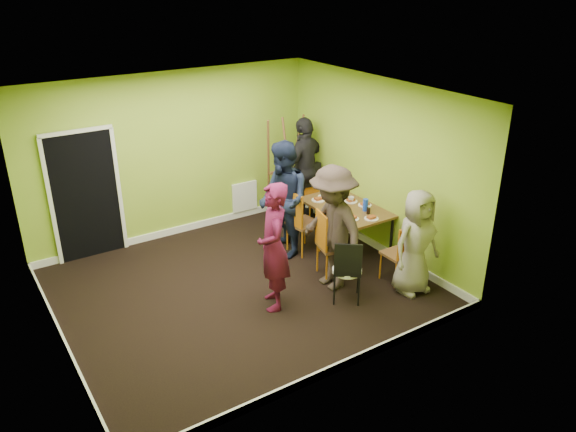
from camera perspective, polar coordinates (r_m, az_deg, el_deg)
name	(u,v)px	position (r m, az deg, el deg)	size (l,w,h in m)	color
ground	(241,288)	(8.27, -4.78, -7.28)	(5.00, 5.00, 0.00)	black
room_walls	(236,226)	(7.83, -5.33, -0.99)	(5.04, 4.54, 2.82)	#88AC2C
dining_table	(346,209)	(9.11, 5.86, 0.67)	(0.90, 1.50, 0.75)	black
chair_left_far	(300,219)	(8.97, 1.18, -0.27)	(0.49, 0.48, 1.07)	orange
chair_left_near	(329,241)	(8.29, 4.14, -2.54)	(0.53, 0.52, 1.05)	orange
chair_back_end	(310,181)	(10.11, 2.26, 3.53)	(0.50, 0.57, 1.07)	orange
chair_front_end	(402,251)	(8.29, 11.48, -3.46)	(0.39, 0.40, 0.94)	orange
chair_bentwood	(347,268)	(7.71, 6.05, -5.30)	(0.52, 0.52, 0.95)	black
easel	(283,169)	(10.15, -0.53, 4.83)	(0.77, 0.73, 1.93)	brown
plate_near_left	(318,200)	(9.29, 3.11, 1.63)	(0.23, 0.23, 0.01)	white
plate_near_right	(352,219)	(8.63, 6.51, -0.28)	(0.22, 0.22, 0.01)	white
plate_far_back	(326,197)	(9.43, 3.85, 1.96)	(0.26, 0.26, 0.01)	white
plate_far_front	(371,219)	(8.68, 8.47, -0.26)	(0.22, 0.22, 0.01)	white
plate_wall_back	(351,201)	(9.28, 6.40, 1.49)	(0.22, 0.22, 0.01)	white
plate_wall_front	(365,205)	(9.16, 7.81, 1.11)	(0.22, 0.22, 0.01)	white
thermos	(341,200)	(9.03, 5.42, 1.67)	(0.07, 0.07, 0.24)	white
blue_bottle	(365,205)	(8.93, 7.88, 1.12)	(0.08, 0.08, 0.20)	blue
orange_bottle	(336,200)	(9.22, 4.90, 1.66)	(0.03, 0.03, 0.09)	orange
glass_mid	(331,201)	(9.17, 4.44, 1.54)	(0.07, 0.07, 0.09)	black
glass_back	(339,193)	(9.46, 5.17, 2.31)	(0.07, 0.07, 0.10)	black
glass_front	(368,211)	(8.84, 8.17, 0.53)	(0.06, 0.06, 0.10)	black
cup_a	(346,211)	(8.80, 5.92, 0.53)	(0.13, 0.13, 0.10)	white
cup_b	(351,199)	(9.25, 6.42, 1.69)	(0.10, 0.10, 0.09)	white
person_standing	(273,247)	(7.43, -1.48, -3.17)	(0.65, 0.43, 1.79)	#520E2D
person_left_far	(283,200)	(8.80, -0.47, 1.64)	(0.91, 0.71, 1.87)	#151D36
person_left_near	(333,228)	(7.91, 4.55, -1.25)	(1.19, 0.68, 1.84)	#322721
person_back_end	(305,169)	(10.13, 1.75, 4.77)	(1.12, 0.46, 1.91)	black
person_front_end	(416,242)	(8.02, 12.87, -2.61)	(0.75, 0.49, 1.54)	gray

